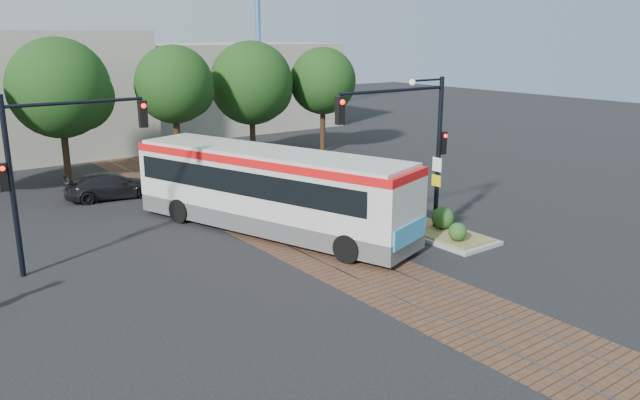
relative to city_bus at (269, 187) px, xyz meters
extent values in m
plane|color=black|center=(0.33, -3.19, -1.87)|extent=(120.00, 120.00, 0.00)
cube|color=brown|center=(0.33, 0.81, -1.86)|extent=(3.60, 40.00, 0.01)
cube|color=slate|center=(-0.42, 0.81, -1.85)|extent=(0.06, 40.00, 0.01)
cube|color=slate|center=(1.08, 0.81, -1.85)|extent=(0.06, 40.00, 0.01)
cylinder|color=#382314|center=(-4.17, 13.61, -0.31)|extent=(0.36, 0.36, 3.12)
sphere|color=#143811|center=(-4.17, 13.61, 3.21)|extent=(5.20, 5.20, 5.20)
cylinder|color=#382314|center=(1.83, 12.81, -0.17)|extent=(0.36, 0.36, 3.39)
sphere|color=#143811|center=(1.83, 12.81, 3.17)|extent=(4.40, 4.40, 4.40)
cylinder|color=#382314|center=(7.33, 13.61, -0.44)|extent=(0.36, 0.36, 2.86)
sphere|color=#143811|center=(7.33, 13.61, 2.94)|extent=(5.20, 5.20, 5.20)
cylinder|color=#382314|center=(12.33, 12.81, -0.31)|extent=(0.36, 0.36, 3.12)
sphere|color=#143811|center=(12.33, 12.81, 2.91)|extent=(4.40, 4.40, 4.40)
cube|color=#ADA899|center=(12.33, 26.81, 1.63)|extent=(18.00, 10.00, 7.00)
cylinder|color=#3F72B2|center=(18.33, 30.81, 7.13)|extent=(0.50, 0.50, 18.00)
cube|color=#4D4C4F|center=(0.01, -0.05, -1.30)|extent=(6.41, 12.68, 0.73)
cube|color=silver|center=(0.01, -0.05, 0.06)|extent=(6.43, 12.69, 1.98)
cube|color=black|center=(-0.09, 0.25, 0.37)|extent=(6.09, 11.52, 0.94)
cube|color=red|center=(0.01, -0.05, 1.20)|extent=(6.46, 12.70, 0.31)
cube|color=silver|center=(0.01, -0.05, 1.41)|extent=(6.22, 12.26, 0.15)
cube|color=black|center=(1.93, -5.83, 0.47)|extent=(1.62, 0.64, 0.94)
cube|color=#338FCC|center=(1.99, -6.00, -0.78)|extent=(2.19, 0.78, 0.73)
cube|color=orange|center=(1.62, -0.61, -0.57)|extent=(1.53, 4.47, 1.15)
cylinder|color=black|center=(0.28, -4.67, -1.35)|extent=(0.67, 1.10, 1.04)
cylinder|color=black|center=(2.56, -3.92, -1.35)|extent=(0.67, 1.10, 1.04)
cylinder|color=black|center=(-2.37, 3.33, -1.35)|extent=(0.67, 1.10, 1.04)
cylinder|color=black|center=(-0.10, 4.09, -1.35)|extent=(0.67, 1.10, 1.04)
cube|color=gray|center=(5.13, -4.19, -1.79)|extent=(2.20, 5.20, 0.15)
cube|color=olive|center=(5.13, -4.19, -1.68)|extent=(1.90, 4.80, 0.08)
sphere|color=#1E4719|center=(4.73, -5.79, -1.29)|extent=(0.70, 0.70, 0.70)
sphere|color=#1E4719|center=(5.43, -4.39, -1.19)|extent=(0.90, 0.90, 0.90)
sphere|color=#1E4719|center=(4.93, -2.79, -1.24)|extent=(0.80, 0.80, 0.80)
sphere|color=#1E4719|center=(5.63, -2.29, -1.34)|extent=(0.60, 0.60, 0.60)
cylinder|color=black|center=(5.43, -3.99, 1.35)|extent=(0.18, 0.18, 6.00)
cylinder|color=black|center=(2.93, -3.99, 3.95)|extent=(5.00, 0.12, 0.12)
cube|color=black|center=(0.43, -3.99, 3.40)|extent=(0.28, 0.22, 0.95)
sphere|color=#FF190C|center=(0.43, -4.13, 3.70)|extent=(0.18, 0.18, 0.18)
cube|color=black|center=(5.65, -3.99, 1.75)|extent=(0.26, 0.20, 0.90)
sphere|color=#FF190C|center=(5.65, -4.12, 2.05)|extent=(0.16, 0.16, 0.16)
cube|color=white|center=(5.25, -4.11, 0.95)|extent=(0.04, 0.45, 0.55)
cube|color=yellow|center=(5.25, -4.11, 0.30)|extent=(0.04, 0.45, 0.45)
cylinder|color=black|center=(4.63, -3.99, 4.25)|extent=(1.60, 0.08, 0.08)
sphere|color=silver|center=(3.83, -3.99, 4.20)|extent=(0.24, 0.24, 0.24)
cylinder|color=black|center=(-9.17, 0.81, 1.13)|extent=(0.18, 0.18, 6.00)
cylinder|color=black|center=(-6.92, 0.81, 3.73)|extent=(4.50, 0.12, 0.12)
cube|color=black|center=(-4.67, 0.81, 3.18)|extent=(0.28, 0.22, 0.95)
sphere|color=#FF190C|center=(-4.67, 0.67, 3.48)|extent=(0.18, 0.18, 0.18)
cube|color=black|center=(-9.39, 0.81, 1.53)|extent=(0.26, 0.20, 0.90)
sphere|color=#FF190C|center=(-9.39, 0.68, 1.83)|extent=(0.16, 0.16, 0.16)
imported|color=black|center=(-3.36, 9.11, -1.24)|extent=(4.58, 2.40, 1.27)
camera|label=1|loc=(-12.83, -20.65, 5.94)|focal=35.00mm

